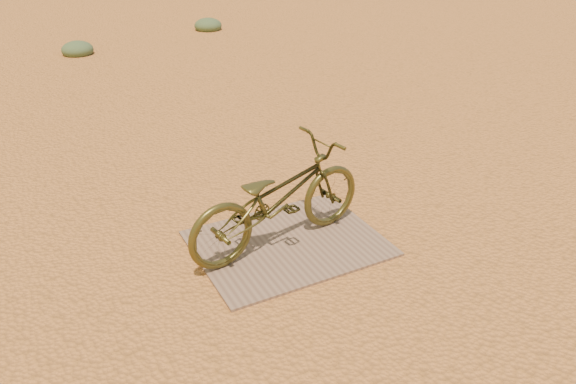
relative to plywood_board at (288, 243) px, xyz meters
name	(u,v)px	position (x,y,z in m)	size (l,w,h in m)	color
ground	(330,214)	(0.56, 0.26, -0.01)	(120.00, 120.00, 0.00)	#C97F3F
plywood_board	(288,243)	(0.00, 0.00, 0.00)	(1.46, 1.14, 0.02)	#7C6554
bicycle	(278,198)	(-0.08, 0.02, 0.43)	(0.55, 1.58, 0.83)	#44421C
kale_a	(78,54)	(-0.45, 7.21, -0.01)	(0.55, 0.55, 0.30)	#4C6945
kale_b	(208,30)	(2.34, 8.09, -0.01)	(0.57, 0.57, 0.31)	#4C6945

